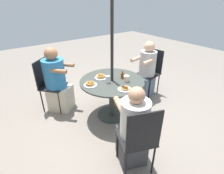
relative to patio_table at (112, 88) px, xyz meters
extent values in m
plane|color=gray|center=(0.00, 0.00, -0.56)|extent=(12.00, 12.00, 0.00)
cylinder|color=#383D38|center=(0.00, 0.00, -0.55)|extent=(0.54, 0.54, 0.01)
cylinder|color=#383D38|center=(0.00, 0.00, -0.21)|extent=(0.10, 0.10, 0.68)
cylinder|color=#383D38|center=(0.00, 0.00, 0.14)|extent=(1.08, 1.08, 0.02)
cylinder|color=black|center=(0.00, 0.00, 0.56)|extent=(0.05, 0.05, 2.23)
cylinder|color=black|center=(0.82, 0.49, -0.32)|extent=(0.02, 0.02, 0.46)
cylinder|color=black|center=(0.59, 0.76, -0.32)|extent=(0.02, 0.02, 0.46)
cylinder|color=black|center=(1.08, 0.73, -0.32)|extent=(0.02, 0.02, 0.46)
cylinder|color=black|center=(0.85, 0.99, -0.32)|extent=(0.02, 0.02, 0.46)
cube|color=black|center=(0.83, 0.74, -0.08)|extent=(0.58, 0.58, 0.02)
cube|color=black|center=(0.98, 0.87, 0.17)|extent=(0.27, 0.30, 0.49)
cube|color=beige|center=(0.75, 0.66, -0.32)|extent=(0.53, 0.53, 0.46)
cylinder|color=teal|center=(0.79, 0.70, 0.18)|extent=(0.38, 0.38, 0.54)
sphere|color=#A3704C|center=(0.79, 0.70, 0.54)|extent=(0.22, 0.22, 0.22)
cylinder|color=#A3704C|center=(0.76, 0.47, 0.31)|extent=(0.26, 0.24, 0.07)
cylinder|color=#A3704C|center=(0.55, 0.69, 0.31)|extent=(0.26, 0.24, 0.07)
cylinder|color=black|center=(-0.81, 0.51, -0.32)|extent=(0.02, 0.02, 0.46)
cylinder|color=black|center=(-0.94, 0.19, -0.32)|extent=(0.02, 0.02, 0.46)
cylinder|color=black|center=(-1.13, 0.64, -0.32)|extent=(0.02, 0.02, 0.46)
cylinder|color=black|center=(-1.26, 0.32, -0.32)|extent=(0.02, 0.02, 0.46)
cube|color=black|center=(-1.04, 0.41, -0.08)|extent=(0.53, 0.53, 0.02)
cube|color=black|center=(-1.22, 0.49, 0.17)|extent=(0.16, 0.37, 0.49)
cube|color=#3D3D42|center=(-0.93, 0.37, -0.32)|extent=(0.46, 0.44, 0.46)
cylinder|color=white|center=(-0.98, 0.39, 0.14)|extent=(0.35, 0.35, 0.47)
sphere|color=tan|center=(-0.98, 0.39, 0.47)|extent=(0.19, 0.19, 0.19)
cylinder|color=tan|center=(-0.76, 0.45, 0.26)|extent=(0.30, 0.17, 0.07)
cylinder|color=tan|center=(-0.87, 0.19, 0.26)|extent=(0.30, 0.17, 0.07)
cylinder|color=black|center=(-0.02, -0.96, -0.32)|extent=(0.02, 0.02, 0.46)
cylinder|color=black|center=(0.33, -0.90, -0.32)|extent=(0.02, 0.02, 0.46)
cylinder|color=black|center=(0.04, -1.30, -0.32)|extent=(0.02, 0.02, 0.46)
cylinder|color=black|center=(0.38, -1.24, -0.32)|extent=(0.02, 0.02, 0.46)
cube|color=black|center=(0.18, -1.10, -0.08)|extent=(0.47, 0.47, 0.02)
cube|color=black|center=(0.22, -1.29, 0.17)|extent=(0.39, 0.08, 0.49)
cube|color=slate|center=(0.16, -0.99, -0.32)|extent=(0.37, 0.40, 0.46)
cylinder|color=#B2B2B2|center=(0.17, -1.04, 0.17)|extent=(0.34, 0.34, 0.52)
sphere|color=#DBA884|center=(0.17, -1.04, 0.52)|extent=(0.21, 0.21, 0.21)
cylinder|color=#DBA884|center=(0.01, -0.86, 0.29)|extent=(0.12, 0.34, 0.07)
cylinder|color=#DBA884|center=(0.27, -0.82, 0.29)|extent=(0.12, 0.34, 0.07)
cylinder|color=white|center=(0.19, 0.10, 0.16)|extent=(0.21, 0.21, 0.01)
cylinder|color=#BC8947|center=(0.19, 0.10, 0.17)|extent=(0.14, 0.14, 0.01)
cylinder|color=#BC8947|center=(0.19, 0.10, 0.19)|extent=(0.14, 0.14, 0.01)
cylinder|color=#BC8947|center=(0.19, 0.10, 0.20)|extent=(0.15, 0.15, 0.01)
ellipsoid|color=brown|center=(0.19, 0.10, 0.21)|extent=(0.11, 0.10, 0.00)
cube|color=#F4E084|center=(0.18, 0.10, 0.21)|extent=(0.03, 0.03, 0.01)
cylinder|color=white|center=(0.05, 0.39, 0.16)|extent=(0.21, 0.21, 0.01)
cylinder|color=#BC8947|center=(0.05, 0.39, 0.17)|extent=(0.14, 0.14, 0.01)
cylinder|color=#BC8947|center=(0.06, 0.38, 0.18)|extent=(0.14, 0.14, 0.01)
cylinder|color=#BC8947|center=(0.06, 0.39, 0.20)|extent=(0.14, 0.14, 0.01)
ellipsoid|color=brown|center=(0.05, 0.39, 0.20)|extent=(0.11, 0.10, 0.00)
cube|color=#F4E084|center=(0.05, 0.38, 0.21)|extent=(0.03, 0.03, 0.01)
cylinder|color=white|center=(-0.37, 0.04, 0.16)|extent=(0.21, 0.21, 0.01)
cylinder|color=#BC8947|center=(-0.37, 0.03, 0.17)|extent=(0.13, 0.13, 0.01)
cylinder|color=#BC8947|center=(-0.38, 0.03, 0.18)|extent=(0.14, 0.14, 0.01)
ellipsoid|color=brown|center=(-0.37, 0.04, 0.19)|extent=(0.11, 0.10, 0.00)
cube|color=#F4E084|center=(-0.37, 0.03, 0.20)|extent=(0.03, 0.03, 0.01)
cylinder|color=brown|center=(-0.04, -0.19, 0.20)|extent=(0.06, 0.06, 0.10)
cylinder|color=brown|center=(-0.04, -0.19, 0.27)|extent=(0.03, 0.03, 0.04)
torus|color=brown|center=(-0.02, -0.19, 0.22)|extent=(0.05, 0.01, 0.05)
cylinder|color=beige|center=(-0.17, -0.17, 0.20)|extent=(0.09, 0.09, 0.10)
cylinder|color=white|center=(-0.17, -0.17, 0.25)|extent=(0.09, 0.09, 0.01)
cylinder|color=silver|center=(-0.02, 0.10, 0.21)|extent=(0.07, 0.07, 0.12)
camera|label=1|loc=(-2.12, 1.57, 1.43)|focal=28.00mm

